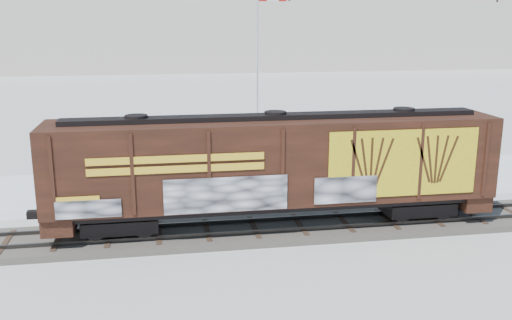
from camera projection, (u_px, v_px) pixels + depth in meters
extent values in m
plane|color=white|center=(254.00, 234.00, 24.31)|extent=(500.00, 500.00, 0.00)
cube|color=#59544C|center=(254.00, 230.00, 24.27)|extent=(50.00, 3.40, 0.28)
cube|color=#33302D|center=(257.00, 232.00, 23.53)|extent=(50.00, 0.10, 0.15)
cube|color=#33302D|center=(251.00, 220.00, 24.91)|extent=(50.00, 0.10, 0.15)
cube|color=white|center=(232.00, 185.00, 31.48)|extent=(40.00, 8.00, 0.03)
cube|color=white|center=(176.00, 35.00, 113.83)|extent=(360.00, 40.00, 12.00)
cube|color=white|center=(171.00, 7.00, 141.12)|extent=(360.00, 40.00, 24.00)
cube|color=black|center=(121.00, 221.00, 23.20)|extent=(3.00, 2.00, 0.90)
cube|color=black|center=(415.00, 205.00, 25.28)|extent=(3.00, 2.00, 0.90)
cylinder|color=black|center=(95.00, 230.00, 22.30)|extent=(0.90, 0.12, 0.90)
cube|color=black|center=(275.00, 201.00, 24.12)|extent=(18.55, 2.40, 0.25)
cube|color=#38190F|center=(275.00, 159.00, 23.68)|extent=(18.55, 3.00, 3.40)
cube|color=black|center=(275.00, 116.00, 23.25)|extent=(17.07, 0.90, 0.20)
cube|color=gold|center=(404.00, 163.00, 23.02)|extent=(6.31, 0.03, 2.75)
cube|color=gold|center=(177.00, 164.00, 21.46)|extent=(6.68, 0.02, 0.70)
cube|color=silver|center=(226.00, 195.00, 22.06)|extent=(4.82, 0.03, 1.40)
cylinder|color=silver|center=(257.00, 156.00, 37.65)|extent=(0.90, 0.90, 0.20)
cylinder|color=silver|center=(257.00, 73.00, 36.34)|extent=(0.14, 0.14, 11.20)
imported|color=#A0A2A7|center=(119.00, 180.00, 29.18)|extent=(5.38, 3.68, 1.70)
imported|color=silver|center=(309.00, 167.00, 32.13)|extent=(5.02, 3.12, 1.56)
imported|color=black|center=(314.00, 173.00, 31.07)|extent=(5.31, 2.93, 1.46)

